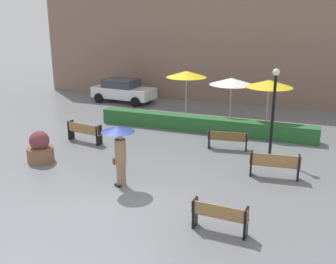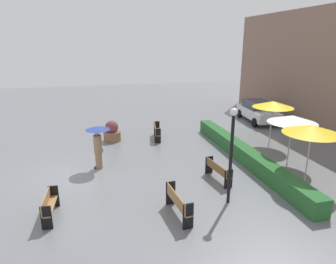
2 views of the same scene
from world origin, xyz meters
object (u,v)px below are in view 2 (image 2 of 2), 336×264
patio_umbrella_yellow_far (312,130)px  bench_back_row (218,170)px  parked_car (258,111)px  pedestrian_with_umbrella (98,140)px  patio_umbrella_white (293,119)px  bench_far_right (178,202)px  patio_umbrella_yellow (273,104)px  bench_near_right (49,204)px  lamp_post (232,146)px  bench_far_left (157,130)px  planter_pot (112,132)px

patio_umbrella_yellow_far → bench_back_row: bearing=-108.7°
bench_back_row → parked_car: 11.22m
pedestrian_with_umbrella → patio_umbrella_white: size_ratio=0.83×
bench_far_right → bench_back_row: bearing=132.6°
bench_back_row → pedestrian_with_umbrella: bearing=-117.8°
patio_umbrella_yellow → bench_near_right: bearing=-67.4°
patio_umbrella_white → lamp_post: bearing=-59.1°
patio_umbrella_yellow → patio_umbrella_yellow_far: size_ratio=1.02×
bench_back_row → patio_umbrella_yellow: 6.25m
lamp_post → parked_car: 12.98m
bench_far_left → bench_near_right: bearing=-34.9°
bench_near_right → bench_back_row: bearing=100.8°
lamp_post → patio_umbrella_yellow: bearing=136.3°
lamp_post → patio_umbrella_yellow: lamp_post is taller
bench_far_left → pedestrian_with_umbrella: pedestrian_with_umbrella is taller
bench_far_left → bench_far_right: bearing=-7.0°
bench_back_row → parked_car: bearing=141.2°
bench_near_right → planter_pot: bearing=161.7°
bench_back_row → patio_umbrella_yellow: (-3.51, 4.77, 1.99)m
bench_far_left → patio_umbrella_white: patio_umbrella_white is taller
bench_far_left → planter_pot: size_ratio=1.48×
patio_umbrella_yellow → patio_umbrella_white: 2.82m
bench_back_row → bench_near_right: bearing=-79.2°
bench_near_right → lamp_post: (0.57, 6.41, 1.76)m
bench_near_right → patio_umbrella_yellow: bearing=112.6°
patio_umbrella_yellow → pedestrian_with_umbrella: bearing=-84.8°
bench_near_right → patio_umbrella_yellow: patio_umbrella_yellow is taller
bench_far_left → parked_car: 8.73m
patio_umbrella_white → parked_car: patio_umbrella_white is taller
pedestrian_with_umbrella → parked_car: pedestrian_with_umbrella is taller
pedestrian_with_umbrella → planter_pot: pedestrian_with_umbrella is taller
bench_near_right → parked_car: (-10.03, 13.78, 0.31)m
bench_far_right → parked_car: bearing=139.2°
bench_far_right → pedestrian_with_umbrella: pedestrian_with_umbrella is taller
patio_umbrella_white → parked_car: size_ratio=0.58×
bench_far_right → bench_back_row: (-2.25, 2.45, -0.05)m
bench_back_row → patio_umbrella_yellow_far: patio_umbrella_yellow_far is taller
bench_far_right → parked_car: size_ratio=0.41×
planter_pot → lamp_post: lamp_post is taller
pedestrian_with_umbrella → bench_near_right: bearing=-24.3°
bench_far_right → patio_umbrella_yellow_far: patio_umbrella_yellow_far is taller
planter_pot → patio_umbrella_yellow: size_ratio=0.48×
patio_umbrella_yellow_far → planter_pot: bearing=-135.9°
pedestrian_with_umbrella → patio_umbrella_white: bearing=78.5°
bench_back_row → patio_umbrella_yellow_far: 4.20m
pedestrian_with_umbrella → patio_umbrella_yellow: bearing=95.2°
bench_far_right → planter_pot: planter_pot is taller
planter_pot → patio_umbrella_yellow_far: bearing=44.1°
bench_near_right → patio_umbrella_yellow_far: (-0.10, 10.29, 1.92)m
patio_umbrella_yellow → planter_pot: bearing=-109.6°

